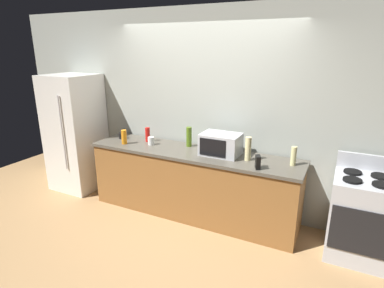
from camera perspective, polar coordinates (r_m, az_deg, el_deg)
name	(u,v)px	position (r m, az deg, el deg)	size (l,w,h in m)	color
ground_plane	(178,227)	(4.14, -2.56, -14.87)	(8.00, 8.00, 0.00)	#A87F51
back_wall	(205,112)	(4.31, 2.45, 5.90)	(6.40, 0.10, 2.70)	#9EA399
counter_run	(192,183)	(4.23, 0.00, -7.10)	(2.84, 0.64, 0.90)	brown
refrigerator	(76,133)	(5.27, -20.37, 1.92)	(0.72, 0.73, 1.80)	white
stove_range	(360,217)	(3.87, 28.14, -11.62)	(0.60, 0.61, 1.08)	#B7BABF
microwave	(221,144)	(3.92, 5.23, -0.06)	(0.48, 0.35, 0.27)	#B7BABF
cordless_phone	(258,162)	(3.56, 11.87, -3.24)	(0.05, 0.11, 0.15)	black
bottle_hand_soap	(248,149)	(3.77, 10.14, -0.86)	(0.07, 0.07, 0.29)	beige
bottle_vinegar	(294,156)	(3.75, 17.96, -2.09)	(0.06, 0.06, 0.22)	beige
bottle_dish_soap	(124,137)	(4.46, -12.23, 1.25)	(0.07, 0.07, 0.20)	orange
bottle_olive_oil	(189,137)	(4.24, -0.55, 1.32)	(0.07, 0.07, 0.27)	#4C6B19
bottle_hot_sauce	(148,135)	(4.51, -8.06, 1.71)	(0.07, 0.07, 0.20)	red
mug_white	(151,141)	(4.36, -7.44, 0.56)	(0.09, 0.09, 0.11)	white
mug_black	(122,136)	(4.73, -12.60, 1.49)	(0.09, 0.09, 0.09)	black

